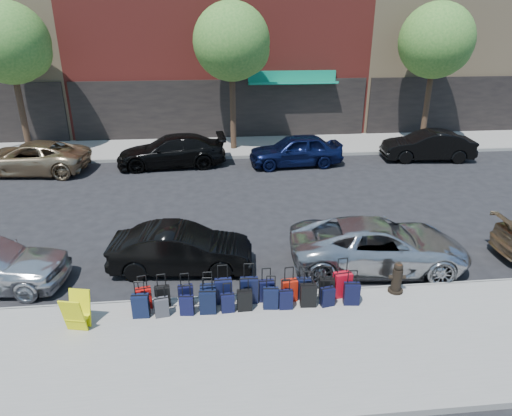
{
  "coord_description": "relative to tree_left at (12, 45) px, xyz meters",
  "views": [
    {
      "loc": [
        -0.73,
        -14.31,
        6.72
      ],
      "look_at": [
        0.58,
        -1.5,
        1.27
      ],
      "focal_mm": 32.0,
      "sensor_mm": 36.0,
      "label": 1
    }
  ],
  "objects": [
    {
      "name": "tree_left",
      "position": [
        0.0,
        0.0,
        0.0
      ],
      "size": [
        3.8,
        3.8,
        7.27
      ],
      "color": "black",
      "rests_on": "sidewalk_far"
    },
    {
      "name": "suitcase_back_3",
      "position": [
        8.92,
        -14.65,
        -4.97
      ],
      "size": [
        0.4,
        0.25,
        0.93
      ],
      "rotation": [
        0.0,
        0.0,
        -0.06
      ],
      "color": "black",
      "rests_on": "sidewalk_near"
    },
    {
      "name": "suitcase_back_0",
      "position": [
        7.35,
        -14.63,
        -4.97
      ],
      "size": [
        0.39,
        0.23,
        0.92
      ],
      "rotation": [
        0.0,
        0.0,
        -0.03
      ],
      "color": "black",
      "rests_on": "sidewalk_near"
    },
    {
      "name": "car_far_0",
      "position": [
        0.91,
        -2.82,
        -4.7
      ],
      "size": [
        5.36,
        2.88,
        1.43
      ],
      "primitive_type": "imported",
      "rotation": [
        0.0,
        0.0,
        -1.67
      ],
      "color": "#9E8361",
      "rests_on": "ground"
    },
    {
      "name": "suitcase_front_5",
      "position": [
        9.93,
        -14.3,
        -4.93
      ],
      "size": [
        0.44,
        0.25,
        1.05
      ],
      "rotation": [
        0.0,
        0.0,
        -0.04
      ],
      "color": "black",
      "rests_on": "sidewalk_near"
    },
    {
      "name": "suitcase_back_4",
      "position": [
        9.39,
        -14.65,
        -5.02
      ],
      "size": [
        0.33,
        0.21,
        0.76
      ],
      "rotation": [
        0.0,
        0.0,
        0.07
      ],
      "color": "black",
      "rests_on": "sidewalk_near"
    },
    {
      "name": "tree_right",
      "position": [
        21.0,
        0.0,
        0.0
      ],
      "size": [
        3.8,
        3.8,
        7.27
      ],
      "color": "black",
      "rests_on": "sidewalk_far"
    },
    {
      "name": "suitcase_back_1",
      "position": [
        7.83,
        -14.67,
        -5.02
      ],
      "size": [
        0.35,
        0.24,
        0.78
      ],
      "rotation": [
        0.0,
        0.0,
        0.15
      ],
      "color": "#39393E",
      "rests_on": "sidewalk_near"
    },
    {
      "name": "suitcase_back_9",
      "position": [
        11.82,
        -14.65,
        -5.02
      ],
      "size": [
        0.36,
        0.25,
        0.78
      ],
      "rotation": [
        0.0,
        0.0,
        0.21
      ],
      "color": "black",
      "rests_on": "sidewalk_near"
    },
    {
      "name": "sidewalk_near",
      "position": [
        9.86,
        -16.0,
        -5.34
      ],
      "size": [
        60.0,
        4.0,
        0.15
      ],
      "primitive_type": "cube",
      "color": "gray",
      "rests_on": "ground"
    },
    {
      "name": "suitcase_front_0",
      "position": [
        7.38,
        -14.3,
        -4.99
      ],
      "size": [
        0.39,
        0.27,
        0.87
      ],
      "rotation": [
        0.0,
        0.0,
        0.2
      ],
      "color": "#A30D0A",
      "rests_on": "sidewalk_near"
    },
    {
      "name": "suitcase_front_6",
      "position": [
        10.36,
        -14.29,
        -4.98
      ],
      "size": [
        0.37,
        0.21,
        0.89
      ],
      "rotation": [
        0.0,
        0.0,
        0.02
      ],
      "color": "black",
      "rests_on": "sidewalk_near"
    },
    {
      "name": "car_far_3",
      "position": [
        19.89,
        -2.69,
        -4.68
      ],
      "size": [
        4.55,
        1.95,
        1.46
      ],
      "primitive_type": "imported",
      "rotation": [
        0.0,
        0.0,
        -1.66
      ],
      "color": "black",
      "rests_on": "ground"
    },
    {
      "name": "curb_near",
      "position": [
        9.86,
        -13.98,
        -5.34
      ],
      "size": [
        60.0,
        0.08,
        0.15
      ],
      "primitive_type": "cube",
      "color": "gray",
      "rests_on": "ground"
    },
    {
      "name": "suitcase_back_8",
      "position": [
        11.35,
        -14.61,
        -4.97
      ],
      "size": [
        0.4,
        0.25,
        0.93
      ],
      "rotation": [
        0.0,
        0.0,
        -0.07
      ],
      "color": "black",
      "rests_on": "sidewalk_near"
    },
    {
      "name": "car_far_2",
      "position": [
        13.17,
        -2.93,
        -4.66
      ],
      "size": [
        4.55,
        2.08,
        1.51
      ],
      "primitive_type": "imported",
      "rotation": [
        0.0,
        0.0,
        -1.5
      ],
      "color": "#0D153B",
      "rests_on": "ground"
    },
    {
      "name": "suitcase_front_2",
      "position": [
        8.38,
        -14.28,
        -4.99
      ],
      "size": [
        0.38,
        0.23,
        0.86
      ],
      "rotation": [
        0.0,
        0.0,
        0.1
      ],
      "color": "black",
      "rests_on": "sidewalk_near"
    },
    {
      "name": "sidewalk_far",
      "position": [
        9.86,
        0.5,
        -5.34
      ],
      "size": [
        60.0,
        4.0,
        0.15
      ],
      "primitive_type": "cube",
      "color": "gray",
      "rests_on": "ground"
    },
    {
      "name": "suitcase_front_10",
      "position": [
        12.28,
        -14.29,
        -4.93
      ],
      "size": [
        0.47,
        0.3,
        1.06
      ],
      "rotation": [
        0.0,
        0.0,
        0.14
      ],
      "color": "#AD0B1A",
      "rests_on": "sidewalk_near"
    },
    {
      "name": "fire_hydrant",
      "position": [
        13.72,
        -14.24,
        -4.87
      ],
      "size": [
        0.43,
        0.38,
        0.85
      ],
      "rotation": [
        0.0,
        0.0,
        -0.11
      ],
      "color": "black",
      "rests_on": "sidewalk_near"
    },
    {
      "name": "display_rack",
      "position": [
        5.99,
        -14.95,
        -4.83
      ],
      "size": [
        0.59,
        0.63,
        0.88
      ],
      "rotation": [
        0.0,
        0.0,
        -0.22
      ],
      "color": "yellow",
      "rests_on": "sidewalk_near"
    },
    {
      "name": "suitcase_back_5",
      "position": [
        9.79,
        -14.62,
        -5.0
      ],
      "size": [
        0.36,
        0.22,
        0.85
      ],
      "rotation": [
        0.0,
        0.0,
        0.04
      ],
      "color": "black",
      "rests_on": "sidewalk_near"
    },
    {
      "name": "suitcase_front_4",
      "position": [
        9.3,
        -14.25,
        -4.94
      ],
      "size": [
        0.43,
        0.25,
        1.02
      ],
      "rotation": [
        0.0,
        0.0,
        0.05
      ],
      "color": "black",
      "rests_on": "sidewalk_near"
    },
    {
      "name": "suitcase_back_6",
      "position": [
        10.43,
        -14.61,
        -4.99
      ],
      "size": [
        0.38,
        0.25,
        0.87
      ],
      "rotation": [
        0.0,
        0.0,
        -0.1
      ],
      "color": "black",
      "rests_on": "sidewalk_near"
    },
    {
      "name": "ground",
      "position": [
        9.86,
        -9.5,
        -5.41
      ],
      "size": [
        120.0,
        120.0,
        0.0
      ],
      "primitive_type": "plane",
      "color": "black",
      "rests_on": "ground"
    },
    {
      "name": "car_far_1",
      "position": [
        7.26,
        -2.41,
        -4.67
      ],
      "size": [
        5.26,
        2.42,
        1.49
      ],
      "primitive_type": "imported",
      "rotation": [
        0.0,
        0.0,
        -1.5
      ],
      "color": "black",
      "rests_on": "ground"
    },
    {
      "name": "suitcase_front_8",
      "position": [
        11.3,
        -14.28,
        -4.98
      ],
      "size": [
        0.38,
        0.24,
        0.88
      ],
      "rotation": [
        0.0,
        0.0,
        -0.1
      ],
      "color": "black",
      "rests_on": "sidewalk_near"
    },
    {
      "name": "curb_far",
      "position": [
        9.86,
        -1.52,
        -5.34
      ],
      "size": [
        60.0,
        0.08,
        0.15
      ],
      "primitive_type": "cube",
      "color": "gray",
      "rests_on": "ground"
    },
    {
      "name": "car_near_1",
      "position": [
        8.19,
        -12.31,
        -4.76
      ],
      "size": [
        4.06,
        1.71,
        1.31
      ],
      "primitive_type": "imported",
      "rotation": [
        0.0,
        0.0,
        1.49
      ],
      "color": "black",
      "rests_on": "ground"
    },
    {
      "name": "suitcase_front_1",
      "position": [
        7.82,
        -14.26,
        -4.99
      ],
      "size": [
        0.37,
        0.23,
        0.86
      ],
      "rotation": [
        0.0,
        0.0,
        0.1
      ],
      "color": "black",
      "rests_on": "sidewalk_near"
    },
    {
      "name": "tree_center",
      "position": [
        10.5,
        0.0,
        0.0
      ],
      "size": [
        3.8,
        3.8,
        7.27
      ],
      "color": "black",
      "rests_on": "sidewalk_far"
    },
    {
      "name": "suitcase_front_3",
      "position": [
        8.93,
        -14.34,
        -4.98
      ],
      "size": [
        0.38,
        0.21,
        0.9
      ],
      "rotation": [
        0.0,
        0.0,
        -0.03
      ],
      "color": "black",
      "rests_on": "sidewalk_near"
    },
    {
      "name": "suitcase_back_10",
      "position": [
        12.42,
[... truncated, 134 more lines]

